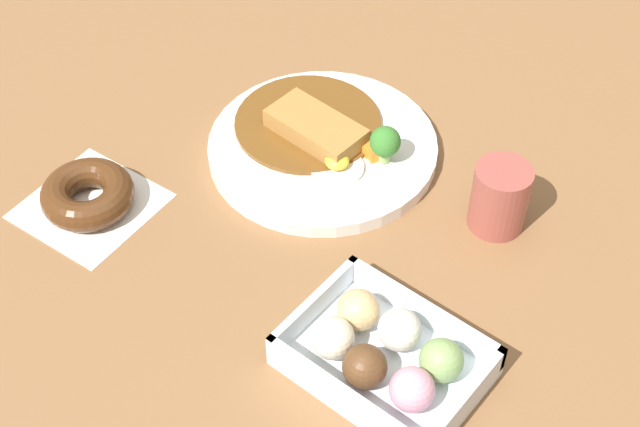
% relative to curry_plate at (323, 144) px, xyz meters
% --- Properties ---
extents(ground_plane, '(1.60, 1.60, 0.00)m').
position_rel_curry_plate_xyz_m(ground_plane, '(-0.07, 0.05, -0.01)').
color(ground_plane, brown).
extents(curry_plate, '(0.28, 0.28, 0.07)m').
position_rel_curry_plate_xyz_m(curry_plate, '(0.00, 0.00, 0.00)').
color(curry_plate, white).
rests_on(curry_plate, ground_plane).
extents(donut_box, '(0.19, 0.14, 0.06)m').
position_rel_curry_plate_xyz_m(donut_box, '(-0.25, 0.21, 0.01)').
color(donut_box, silver).
rests_on(donut_box, ground_plane).
extents(chocolate_ring_donut, '(0.15, 0.15, 0.04)m').
position_rel_curry_plate_xyz_m(chocolate_ring_donut, '(0.15, 0.24, 0.00)').
color(chocolate_ring_donut, white).
rests_on(chocolate_ring_donut, ground_plane).
extents(coffee_mug, '(0.06, 0.06, 0.08)m').
position_rel_curry_plate_xyz_m(coffee_mug, '(-0.23, -0.03, 0.03)').
color(coffee_mug, '#9E4C42').
rests_on(coffee_mug, ground_plane).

